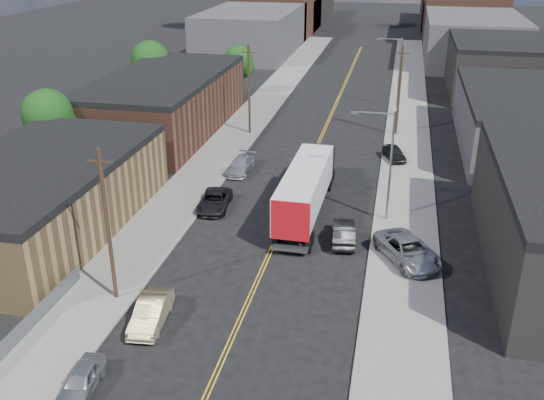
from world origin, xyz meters
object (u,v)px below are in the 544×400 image
at_px(car_left_a, 81,380).
at_px(semi_truck, 308,183).
at_px(car_right_lot_a, 408,250).
at_px(car_right_lot_c, 394,153).
at_px(car_left_d, 241,165).
at_px(car_right_oncoming, 344,232).
at_px(car_left_c, 215,201).
at_px(car_left_b, 151,312).

bearing_deg(car_left_a, semi_truck, 66.49).
relative_size(car_right_lot_a, car_right_lot_c, 1.48).
bearing_deg(car_left_d, car_right_oncoming, -44.90).
bearing_deg(car_right_lot_c, car_left_c, -152.88).
bearing_deg(car_right_lot_a, car_left_b, -175.32).
bearing_deg(semi_truck, car_right_lot_c, 64.79).
bearing_deg(car_left_c, car_right_oncoming, -23.64).
distance_m(car_left_c, car_right_lot_c, 20.67).
height_order(semi_truck, car_right_lot_a, semi_truck).
xyz_separation_m(car_right_oncoming, car_right_lot_c, (3.20, 18.62, 0.06)).
bearing_deg(car_left_c, car_left_b, -91.32).
relative_size(car_left_a, car_left_b, 0.82).
bearing_deg(car_right_lot_c, car_right_oncoming, -118.81).
height_order(car_left_d, car_right_lot_a, car_right_lot_a).
bearing_deg(semi_truck, car_left_c, -169.46).
relative_size(car_right_oncoming, car_right_lot_c, 1.16).
distance_m(semi_truck, car_left_a, 25.08).
distance_m(car_left_b, car_right_oncoming, 16.14).
distance_m(car_left_c, car_left_d, 8.61).
distance_m(car_left_d, car_right_lot_c, 15.64).
bearing_deg(car_right_lot_c, car_left_d, -175.28).
xyz_separation_m(semi_truck, car_left_c, (-7.62, -1.28, -1.70)).
bearing_deg(car_left_d, car_left_c, -86.99).
distance_m(car_right_oncoming, car_right_lot_a, 5.18).
bearing_deg(car_right_lot_a, semi_truck, 107.74).
height_order(car_left_a, car_right_lot_c, car_right_lot_c).
relative_size(car_right_oncoming, car_right_lot_a, 0.78).
relative_size(car_left_b, car_right_lot_c, 1.16).
xyz_separation_m(car_left_c, car_left_d, (0.00, 8.61, 0.01)).
relative_size(car_left_b, car_right_oncoming, 1.00).
bearing_deg(car_right_oncoming, car_left_b, 45.41).
bearing_deg(car_right_lot_a, car_right_oncoming, 123.63).
xyz_separation_m(car_right_oncoming, car_right_lot_a, (4.66, -2.23, 0.21)).
xyz_separation_m(car_left_a, car_left_c, (0.10, 22.52, 0.05)).
bearing_deg(car_left_d, semi_truck, -40.88).
height_order(car_left_a, car_left_d, car_left_d).
distance_m(semi_truck, car_right_lot_a, 10.99).
relative_size(car_left_d, car_right_lot_a, 0.83).
bearing_deg(car_right_lot_a, car_right_lot_c, 63.25).
height_order(car_left_c, car_left_d, car_left_d).
xyz_separation_m(car_left_d, car_right_oncoming, (11.11, -12.31, 0.05)).
relative_size(semi_truck, car_left_a, 4.21).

